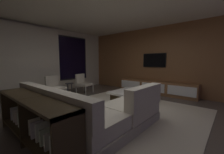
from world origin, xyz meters
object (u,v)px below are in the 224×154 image
(sectional_couch, at_px, (85,112))
(accent_chair_near_window, at_px, (83,82))
(accent_chair_by_curtain, at_px, (54,86))
(side_stool, at_px, (69,85))
(mounted_tv, at_px, (154,60))
(media_console, at_px, (156,88))
(coffee_table, at_px, (133,97))
(book_stack_on_coffee_table, at_px, (134,90))
(console_table_behind_couch, at_px, (33,118))

(sectional_couch, height_order, accent_chair_near_window, sectional_couch)
(accent_chair_by_curtain, height_order, side_stool, accent_chair_by_curtain)
(accent_chair_by_curtain, bearing_deg, mounted_tv, -36.59)
(media_console, bearing_deg, side_stool, 133.37)
(coffee_table, distance_m, side_stool, 2.57)
(sectional_couch, bearing_deg, accent_chair_near_window, 53.15)
(accent_chair_by_curtain, height_order, media_console, accent_chair_by_curtain)
(sectional_couch, height_order, side_stool, sectional_couch)
(side_stool, xyz_separation_m, media_console, (2.37, -2.51, -0.12))
(book_stack_on_coffee_table, xyz_separation_m, media_console, (1.59, -0.05, -0.15))
(media_console, distance_m, mounted_tv, 1.13)
(coffee_table, bearing_deg, accent_chair_by_curtain, 117.19)
(accent_chair_near_window, xyz_separation_m, console_table_behind_couch, (-2.79, -2.38, -0.02))
(coffee_table, bearing_deg, sectional_couch, -176.06)
(side_stool, bearing_deg, media_console, -46.63)
(coffee_table, distance_m, accent_chair_near_window, 2.39)
(sectional_couch, xyz_separation_m, accent_chair_by_curtain, (0.70, 2.63, 0.14))
(sectional_couch, height_order, accent_chair_by_curtain, sectional_couch)
(mounted_tv, distance_m, console_table_behind_couch, 4.85)
(coffee_table, height_order, accent_chair_near_window, accent_chair_near_window)
(accent_chair_near_window, xyz_separation_m, mounted_tv, (1.96, -2.22, 0.92))
(coffee_table, relative_size, console_table_behind_couch, 0.55)
(media_console, height_order, mounted_tv, mounted_tv)
(sectional_couch, xyz_separation_m, coffee_table, (1.98, 0.14, -0.10))
(accent_chair_by_curtain, bearing_deg, console_table_behind_couch, -122.82)
(console_table_behind_couch, bearing_deg, accent_chair_by_curtain, 57.18)
(book_stack_on_coffee_table, distance_m, accent_chair_by_curtain, 2.84)
(book_stack_on_coffee_table, xyz_separation_m, accent_chair_by_curtain, (-1.37, 2.49, 0.04))
(mounted_tv, bearing_deg, accent_chair_near_window, 131.46)
(accent_chair_near_window, bearing_deg, sectional_couch, -126.85)
(accent_chair_near_window, height_order, console_table_behind_couch, accent_chair_near_window)
(book_stack_on_coffee_table, height_order, console_table_behind_couch, console_table_behind_couch)
(coffee_table, xyz_separation_m, book_stack_on_coffee_table, (0.09, 0.01, 0.21))
(accent_chair_near_window, relative_size, accent_chair_by_curtain, 1.00)
(book_stack_on_coffee_table, bearing_deg, console_table_behind_couch, -179.77)
(console_table_behind_couch, bearing_deg, media_console, -0.42)
(accent_chair_by_curtain, relative_size, media_console, 0.25)
(coffee_table, xyz_separation_m, side_stool, (-0.69, 2.47, 0.19))
(sectional_couch, distance_m, coffee_table, 1.98)
(accent_chair_near_window, distance_m, console_table_behind_couch, 3.67)
(accent_chair_near_window, distance_m, accent_chair_by_curtain, 1.19)
(media_console, bearing_deg, sectional_couch, -178.49)
(media_console, height_order, console_table_behind_couch, console_table_behind_couch)
(sectional_couch, relative_size, console_table_behind_couch, 1.19)
(book_stack_on_coffee_table, height_order, accent_chair_by_curtain, accent_chair_by_curtain)
(book_stack_on_coffee_table, relative_size, media_console, 0.09)
(side_stool, relative_size, console_table_behind_couch, 0.22)
(media_console, bearing_deg, accent_chair_by_curtain, 139.48)
(book_stack_on_coffee_table, height_order, mounted_tv, mounted_tv)
(console_table_behind_couch, bearing_deg, book_stack_on_coffee_table, 0.23)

